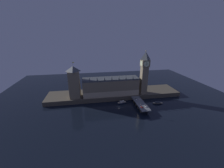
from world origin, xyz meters
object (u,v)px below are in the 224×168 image
Objects in this scene: car_southbound_lead at (146,106)px; street_lamp_mid at (145,100)px; car_northbound_lead at (136,99)px; street_lamp_near at (140,106)px; boat_upstream at (122,103)px; clock_tower at (144,72)px; victoria_tower at (74,82)px; street_lamp_far at (133,96)px; pedestrian_mid_walk at (143,101)px; pedestrian_near_rail at (140,107)px; car_northbound_trail at (142,107)px; boat_downstream at (158,103)px; car_southbound_trail at (139,98)px; pedestrian_far_rail at (135,100)px.

street_lamp_mid is at bearing 75.15° from car_southbound_lead.
street_lamp_near is (-3.21, -26.31, 3.10)m from car_northbound_lead.
street_lamp_mid reaches higher than boat_upstream.
victoria_tower is at bearing 178.50° from clock_tower.
street_lamp_far is at bearing 1.23° from boat_upstream.
pedestrian_mid_walk is 0.28× the size of street_lamp_near.
car_northbound_lead is at bearing 127.35° from street_lamp_mid.
victoria_tower reaches higher than pedestrian_near_rail.
clock_tower is 61.08m from car_northbound_trail.
boat_downstream is at bearing 26.98° from pedestrian_near_rail.
pedestrian_mid_walk is at bearing 57.56° from pedestrian_near_rail.
car_southbound_lead is at bearing -148.80° from boat_downstream.
pedestrian_mid_walk is 31.87m from boat_upstream.
street_lamp_mid is at bearing -76.01° from car_southbound_trail.
victoria_tower is 3.57× the size of boat_upstream.
car_northbound_lead is 2.19× the size of pedestrian_near_rail.
street_lamp_near is 0.39× the size of boat_upstream.
pedestrian_near_rail is (-21.45, -45.39, -36.56)m from clock_tower.
pedestrian_mid_walk is (2.81, 16.01, 0.17)m from car_southbound_lead.
boat_upstream is (-29.56, 10.45, -5.73)m from pedestrian_mid_walk.
car_northbound_lead is at bearing -7.41° from boat_upstream.
clock_tower reaches higher than boat_upstream.
street_lamp_far is (-3.21, 3.13, 3.79)m from car_northbound_lead.
pedestrian_far_rail is at bearing 175.17° from boat_downstream.
car_northbound_trail is 0.27× the size of boat_downstream.
pedestrian_near_rail is 0.29× the size of street_lamp_near.
street_lamp_far is at bearing 108.23° from car_southbound_lead.
pedestrian_mid_walk is at bearing -42.90° from street_lamp_far.
victoria_tower is 7.80× the size of street_lamp_far.
car_northbound_lead is 0.64× the size of street_lamp_near.
car_southbound_trail reaches higher than boat_upstream.
boat_upstream is at bearing 158.56° from pedestrian_far_rail.
street_lamp_near is at bearing -157.98° from car_northbound_trail.
pedestrian_far_rail is at bearing 97.79° from car_northbound_trail.
car_southbound_lead reaches higher than car_northbound_lead.
pedestrian_near_rail is (88.17, -48.26, -24.53)m from victoria_tower.
victoria_tower is 102.05m from car_southbound_trail.
car_southbound_lead is 25.03m from car_southbound_trail.
victoria_tower is 102.91m from street_lamp_near.
street_lamp_near is (-8.84, -2.59, 3.03)m from car_southbound_lead.
pedestrian_far_rail is at bearing -122.37° from car_northbound_lead.
pedestrian_near_rail is at bearing -56.98° from boat_upstream.
street_lamp_far reaches higher than car_northbound_trail.
pedestrian_far_rail is 20.48m from boat_upstream.
car_northbound_trail is 19.26m from pedestrian_mid_walk.
victoria_tower is 31.85× the size of pedestrian_far_rail.
street_lamp_near is at bearing -91.05° from pedestrian_far_rail.
boat_upstream is at bearing -156.56° from clock_tower.
street_lamp_far is at bearing 129.32° from street_lamp_mid.
boat_upstream is (-26.74, 26.46, -5.55)m from car_southbound_lead.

